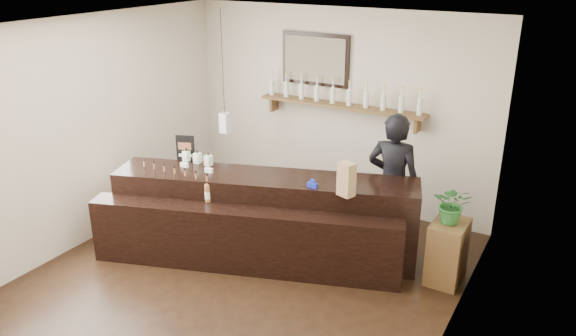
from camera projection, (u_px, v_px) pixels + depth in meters
The scene contains 10 objects.
ground at pixel (241, 280), 6.35m from camera, with size 5.00×5.00×0.00m, color black.
room_shell at pixel (236, 137), 5.73m from camera, with size 5.00×5.00×5.00m.
back_wall_decor at pixel (324, 85), 7.71m from camera, with size 2.66×0.96×1.69m.
counter at pixel (259, 221), 6.68m from camera, with size 3.63×2.07×1.18m.
promo_sign at pixel (185, 148), 7.03m from camera, with size 0.23×0.10×0.33m.
paper_bag at pixel (346, 179), 6.00m from camera, with size 0.20×0.18×0.37m.
tape_dispenser at pixel (312, 184), 6.26m from camera, with size 0.12×0.05×0.10m.
side_cabinet at pixel (447, 252), 6.22m from camera, with size 0.37×0.50×0.72m.
potted_plant at pixel (453, 204), 6.01m from camera, with size 0.40×0.34×0.44m, color #2A6A2B.
shopkeeper at pixel (393, 174), 6.70m from camera, with size 0.72×0.47×1.97m, color black.
Camera 1 is at (3.16, -4.48, 3.48)m, focal length 35.00 mm.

